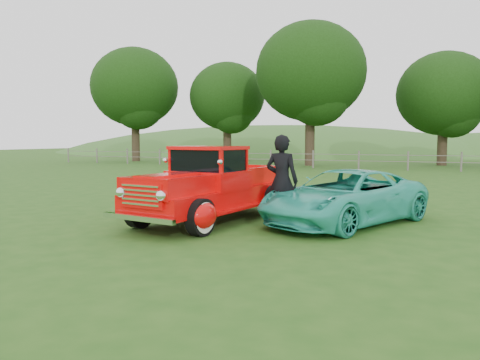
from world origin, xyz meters
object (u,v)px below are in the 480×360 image
at_px(tree_far_west, 135,87).
at_px(teal_sedan, 345,197).
at_px(tree_near_west, 311,72).
at_px(tree_near_east, 444,94).
at_px(man, 282,181).
at_px(red_pickup, 210,188).
at_px(tree_mid_west, 227,97).

xyz_separation_m(tree_far_west, teal_sedan, (22.66, -24.06, -5.86)).
height_order(tree_near_west, tree_near_east, tree_near_west).
bearing_deg(teal_sedan, tree_far_west, 158.20).
relative_size(tree_near_west, tree_near_east, 1.25).
height_order(tree_near_west, man, tree_near_west).
distance_m(tree_far_west, red_pickup, 32.24).
bearing_deg(tree_mid_west, teal_sedan, -60.63).
relative_size(tree_far_west, teal_sedan, 2.22).
bearing_deg(red_pickup, man, 9.36).
height_order(tree_mid_west, man, tree_mid_west).
xyz_separation_m(tree_near_west, tree_near_east, (9.00, 4.00, -1.55)).
bearing_deg(man, tree_near_west, -72.38).
bearing_deg(teal_sedan, tree_near_east, 109.97).
bearing_deg(tree_mid_west, man, -63.48).
relative_size(tree_near_east, man, 4.08).
height_order(red_pickup, man, man).
bearing_deg(tree_near_west, tree_near_east, 23.96).
xyz_separation_m(tree_mid_west, red_pickup, (11.66, -26.91, -4.75)).
bearing_deg(tree_mid_west, tree_near_west, -20.56).
bearing_deg(teal_sedan, red_pickup, -139.27).
distance_m(tree_far_west, tree_near_east, 25.21).
distance_m(tree_mid_west, tree_near_east, 17.03).
bearing_deg(tree_far_west, red_pickup, -51.72).
distance_m(red_pickup, man, 1.77).
distance_m(tree_near_west, red_pickup, 24.92).
distance_m(tree_near_west, man, 25.17).
bearing_deg(red_pickup, tree_far_west, 137.21).
height_order(tree_mid_west, tree_near_west, tree_near_west).
xyz_separation_m(tree_mid_west, man, (13.42, -26.90, -4.53)).
bearing_deg(tree_near_east, red_pickup, -100.83).
relative_size(red_pickup, man, 2.54).
relative_size(tree_far_west, man, 4.86).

